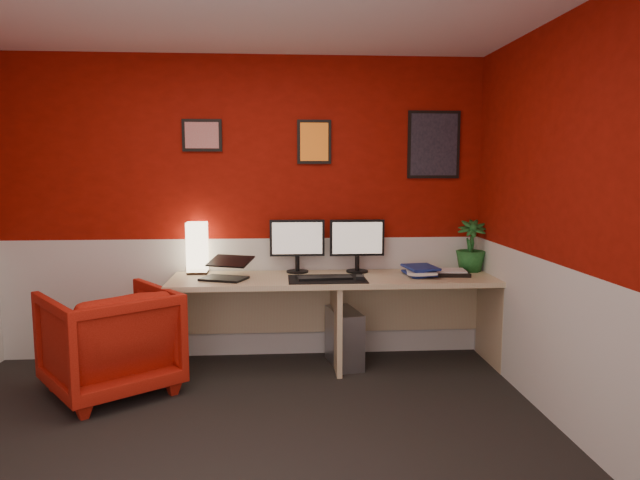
{
  "coord_description": "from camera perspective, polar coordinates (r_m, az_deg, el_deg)",
  "views": [
    {
      "loc": [
        0.29,
        -3.13,
        1.59
      ],
      "look_at": [
        0.6,
        1.21,
        1.05
      ],
      "focal_mm": 32.83,
      "sensor_mm": 36.0,
      "label": 1
    }
  ],
  "objects": [
    {
      "name": "ground",
      "position": [
        3.52,
        -8.9,
        -19.82
      ],
      "size": [
        4.0,
        3.5,
        0.01
      ],
      "primitive_type": "cube",
      "color": "black",
      "rests_on": "ground"
    },
    {
      "name": "wall_back",
      "position": [
        4.9,
        -7.48,
        3.04
      ],
      "size": [
        4.0,
        0.01,
        2.5
      ],
      "primitive_type": "cube",
      "color": "#911207",
      "rests_on": "ground"
    },
    {
      "name": "wall_front",
      "position": [
        1.45,
        -15.62,
        -6.6
      ],
      "size": [
        4.0,
        0.01,
        2.5
      ],
      "primitive_type": "cube",
      "color": "#911207",
      "rests_on": "ground"
    },
    {
      "name": "wall_right",
      "position": [
        3.58,
        24.44,
        1.02
      ],
      "size": [
        0.01,
        3.5,
        2.5
      ],
      "primitive_type": "cube",
      "color": "#911207",
      "rests_on": "ground"
    },
    {
      "name": "wainscot_back",
      "position": [
        5.0,
        -7.35,
        -5.57
      ],
      "size": [
        4.0,
        0.01,
        1.0
      ],
      "primitive_type": "cube",
      "color": "silver",
      "rests_on": "ground"
    },
    {
      "name": "wainscot_right",
      "position": [
        3.73,
        23.78,
        -10.52
      ],
      "size": [
        0.01,
        3.5,
        1.0
      ],
      "primitive_type": "cube",
      "color": "silver",
      "rests_on": "ground"
    },
    {
      "name": "desk",
      "position": [
        4.72,
        1.57,
        -7.97
      ],
      "size": [
        2.6,
        0.65,
        0.73
      ],
      "primitive_type": "cube",
      "color": "tan",
      "rests_on": "ground"
    },
    {
      "name": "shoji_lamp",
      "position": [
        4.86,
        -11.87,
        -0.88
      ],
      "size": [
        0.16,
        0.16,
        0.4
      ],
      "primitive_type": "cube",
      "color": "#FFE5B2",
      "rests_on": "desk"
    },
    {
      "name": "laptop",
      "position": [
        4.56,
        -9.38,
        -2.48
      ],
      "size": [
        0.39,
        0.34,
        0.22
      ],
      "primitive_type": "cube",
      "rotation": [
        0.0,
        0.0,
        -0.39
      ],
      "color": "black",
      "rests_on": "desk"
    },
    {
      "name": "monitor_left",
      "position": [
        4.79,
        -2.24,
        0.24
      ],
      "size": [
        0.45,
        0.06,
        0.58
      ],
      "primitive_type": "cube",
      "color": "black",
      "rests_on": "desk"
    },
    {
      "name": "monitor_right",
      "position": [
        4.81,
        3.66,
        0.26
      ],
      "size": [
        0.45,
        0.06,
        0.58
      ],
      "primitive_type": "cube",
      "color": "black",
      "rests_on": "desk"
    },
    {
      "name": "desk_mat",
      "position": [
        4.53,
        0.7,
        -3.83
      ],
      "size": [
        0.6,
        0.38,
        0.01
      ],
      "primitive_type": "cube",
      "color": "black",
      "rests_on": "desk"
    },
    {
      "name": "keyboard",
      "position": [
        4.52,
        0.46,
        -3.69
      ],
      "size": [
        0.43,
        0.17,
        0.02
      ],
      "primitive_type": "cube",
      "rotation": [
        0.0,
        0.0,
        0.08
      ],
      "color": "black",
      "rests_on": "desk_mat"
    },
    {
      "name": "mouse",
      "position": [
        4.51,
        3.93,
        -3.66
      ],
      "size": [
        0.07,
        0.11,
        0.03
      ],
      "primitive_type": "cube",
      "rotation": [
        0.0,
        0.0,
        -0.16
      ],
      "color": "black",
      "rests_on": "desk_mat"
    },
    {
      "name": "book_bottom",
      "position": [
        4.73,
        8.41,
        -3.32
      ],
      "size": [
        0.24,
        0.31,
        0.03
      ],
      "primitive_type": "imported",
      "rotation": [
        0.0,
        0.0,
        0.08
      ],
      "color": "navy",
      "rests_on": "desk"
    },
    {
      "name": "book_middle",
      "position": [
        4.71,
        8.44,
        -3.02
      ],
      "size": [
        0.29,
        0.36,
        0.02
      ],
      "primitive_type": "imported",
      "rotation": [
        0.0,
        0.0,
        -0.19
      ],
      "color": "silver",
      "rests_on": "book_bottom"
    },
    {
      "name": "book_top",
      "position": [
        4.69,
        8.46,
        -2.76
      ],
      "size": [
        0.27,
        0.34,
        0.03
      ],
      "primitive_type": "imported",
      "rotation": [
        0.0,
        0.0,
        0.14
      ],
      "color": "navy",
      "rests_on": "book_middle"
    },
    {
      "name": "zen_tray",
      "position": [
        4.83,
        12.2,
        -3.16
      ],
      "size": [
        0.38,
        0.29,
        0.03
      ],
      "primitive_type": "cube",
      "rotation": [
        0.0,
        0.0,
        -0.11
      ],
      "color": "black",
      "rests_on": "desk"
    },
    {
      "name": "potted_plant",
      "position": [
        5.02,
        14.49,
        -0.55
      ],
      "size": [
        0.29,
        0.29,
        0.43
      ],
      "primitive_type": "imported",
      "rotation": [
        0.0,
        0.0,
        -0.25
      ],
      "color": "#19591E",
      "rests_on": "desk"
    },
    {
      "name": "pc_tower",
      "position": [
        4.79,
        2.38,
        -9.49
      ],
      "size": [
        0.28,
        0.48,
        0.45
      ],
      "primitive_type": "cube",
      "rotation": [
        0.0,
        0.0,
        0.19
      ],
      "color": "#99999E",
      "rests_on": "ground"
    },
    {
      "name": "armchair",
      "position": [
        4.44,
        -19.81,
        -9.24
      ],
      "size": [
        1.13,
        1.14,
        0.75
      ],
      "primitive_type": "imported",
      "rotation": [
        0.0,
        0.0,
        3.78
      ],
      "color": "#B02012",
      "rests_on": "ground"
    },
    {
      "name": "art_left",
      "position": [
        4.91,
        -11.43,
        9.97
      ],
      "size": [
        0.32,
        0.02,
        0.26
      ],
      "primitive_type": "cube",
      "color": "red",
      "rests_on": "wall_back"
    },
    {
      "name": "art_center",
      "position": [
        4.88,
        -0.57,
        9.54
      ],
      "size": [
        0.28,
        0.02,
        0.36
      ],
      "primitive_type": "cube",
      "color": "orange",
      "rests_on": "wall_back"
    },
    {
      "name": "art_right",
      "position": [
        5.04,
        11.02,
        9.1
      ],
      "size": [
        0.44,
        0.02,
        0.56
      ],
      "primitive_type": "cube",
      "color": "black",
      "rests_on": "wall_back"
    }
  ]
}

